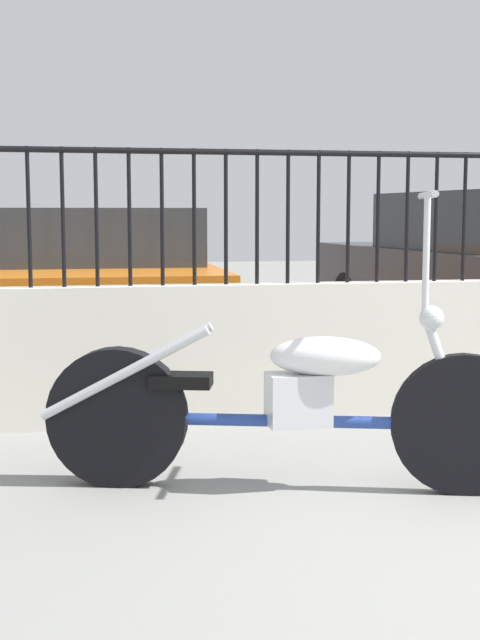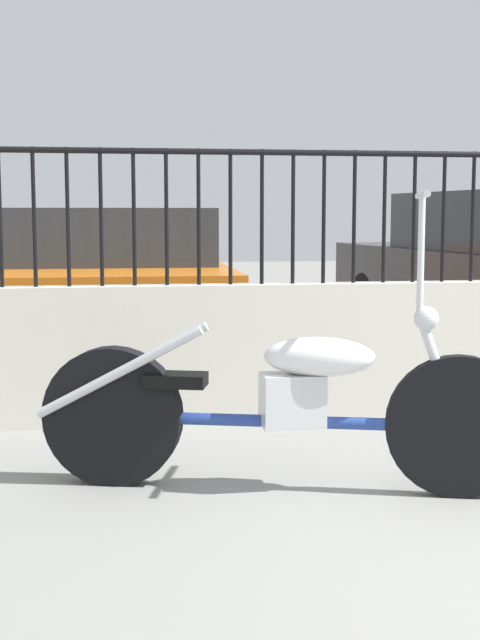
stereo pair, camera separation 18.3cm
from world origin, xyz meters
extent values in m
cube|color=beige|center=(0.00, 2.61, 0.42)|extent=(8.22, 0.18, 0.83)
cylinder|color=black|center=(-2.48, 2.61, 1.24)|extent=(0.02, 0.02, 0.80)
cylinder|color=black|center=(-2.29, 2.61, 1.24)|extent=(0.02, 0.02, 0.80)
cylinder|color=black|center=(-2.10, 2.61, 1.24)|extent=(0.02, 0.02, 0.80)
cylinder|color=black|center=(-1.91, 2.61, 1.24)|extent=(0.02, 0.02, 0.80)
cylinder|color=black|center=(-1.72, 2.61, 1.24)|extent=(0.02, 0.02, 0.80)
cylinder|color=black|center=(-1.53, 2.61, 1.24)|extent=(0.02, 0.02, 0.80)
cylinder|color=black|center=(-1.34, 2.61, 1.24)|extent=(0.02, 0.02, 0.80)
cylinder|color=black|center=(-1.15, 2.61, 1.24)|extent=(0.02, 0.02, 0.80)
cylinder|color=black|center=(-0.96, 2.61, 1.24)|extent=(0.02, 0.02, 0.80)
cylinder|color=black|center=(-0.76, 2.61, 1.24)|extent=(0.02, 0.02, 0.80)
cylinder|color=black|center=(-0.57, 2.61, 1.24)|extent=(0.02, 0.02, 0.80)
cylinder|color=black|center=(-0.38, 2.61, 1.24)|extent=(0.02, 0.02, 0.80)
cylinder|color=black|center=(-0.19, 2.61, 1.24)|extent=(0.02, 0.02, 0.80)
cylinder|color=black|center=(0.00, 2.61, 1.24)|extent=(0.02, 0.02, 0.80)
cylinder|color=black|center=(0.19, 2.61, 1.24)|extent=(0.02, 0.02, 0.80)
cylinder|color=black|center=(0.38, 2.61, 1.24)|extent=(0.02, 0.02, 0.80)
cylinder|color=black|center=(0.00, 2.61, 1.62)|extent=(8.22, 0.04, 0.04)
cylinder|color=black|center=(-0.37, 0.98, 0.32)|extent=(0.63, 0.24, 0.64)
cylinder|color=black|center=(-1.88, 1.42, 0.32)|extent=(0.66, 0.29, 0.65)
cylinder|color=navy|center=(-1.12, 1.20, 0.32)|extent=(1.40, 0.46, 0.06)
cube|color=silver|center=(-1.08, 1.19, 0.42)|extent=(0.28, 0.18, 0.24)
ellipsoid|color=white|center=(-0.96, 1.15, 0.62)|extent=(0.54, 0.33, 0.18)
cube|color=black|center=(-1.59, 1.34, 0.50)|extent=(0.31, 0.23, 0.06)
cylinder|color=silver|center=(-0.46, 1.01, 0.57)|extent=(0.22, 0.10, 0.51)
sphere|color=silver|center=(-0.51, 1.02, 0.80)|extent=(0.11, 0.11, 0.11)
cylinder|color=silver|center=(-0.54, 1.03, 1.08)|extent=(0.03, 0.03, 0.52)
cylinder|color=silver|center=(-0.54, 1.03, 1.34)|extent=(0.17, 0.51, 0.03)
cylinder|color=silver|center=(-1.85, 1.34, 0.54)|extent=(0.77, 0.26, 0.44)
cylinder|color=silver|center=(-1.81, 1.47, 0.54)|extent=(0.77, 0.26, 0.44)
cylinder|color=black|center=(-2.71, 6.85, 0.32)|extent=(0.12, 0.64, 0.64)
cylinder|color=black|center=(-0.92, 6.82, 0.32)|extent=(0.12, 0.64, 0.64)
cylinder|color=black|center=(-0.96, 4.12, 0.32)|extent=(0.12, 0.64, 0.64)
cube|color=orange|center=(-1.83, 5.48, 0.54)|extent=(1.97, 4.39, 0.60)
cube|color=#2D3338|center=(-1.84, 5.27, 1.07)|extent=(1.74, 2.12, 0.46)
cylinder|color=black|center=(0.85, 6.30, 0.32)|extent=(0.16, 0.65, 0.64)
camera|label=1|loc=(-2.11, -2.65, 1.26)|focal=50.00mm
camera|label=2|loc=(-1.93, -2.68, 1.26)|focal=50.00mm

